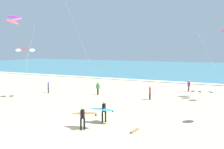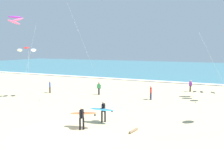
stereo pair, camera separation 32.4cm
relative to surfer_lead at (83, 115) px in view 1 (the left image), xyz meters
name	(u,v)px [view 1 (the left image)]	position (x,y,z in m)	size (l,w,h in m)	color
ground_plane	(66,136)	(-0.48, -1.53, -1.05)	(160.00, 160.00, 0.00)	#CCB789
ocean_water	(177,68)	(-0.48, 55.25, -1.01)	(160.00, 60.00, 0.08)	teal
shoreline_foam	(155,81)	(-0.48, 25.55, -0.96)	(160.00, 1.52, 0.01)	white
surfer_lead	(83,115)	(0.00, 0.00, 0.00)	(2.14, 1.08, 1.71)	black
surfer_trailing	(103,110)	(0.71, 1.84, 0.00)	(2.00, 1.02, 1.71)	black
kite_arc_scarlet_near	(25,49)	(-11.21, 6.30, 4.61)	(2.87, 3.15, 5.95)	white
kite_arc_violet_low	(14,20)	(-10.34, 4.04, 7.64)	(3.08, 3.13, 9.07)	pink
bystander_blue_top	(48,87)	(-10.85, 9.69, -0.23)	(0.33, 0.42, 1.59)	#4C3D2D
bystander_red_top	(150,93)	(2.13, 11.18, -0.23)	(0.22, 0.50, 1.59)	#2D334C
bystander_purple_top	(189,86)	(5.77, 18.02, -0.23)	(0.41, 0.34, 1.59)	#4C3D2D
bystander_green_top	(98,88)	(-4.50, 11.26, -0.23)	(0.48, 0.27, 1.59)	black
driftwood_log	(134,131)	(3.52, 0.97, -0.96)	(0.17, 0.17, 1.01)	#846B4C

